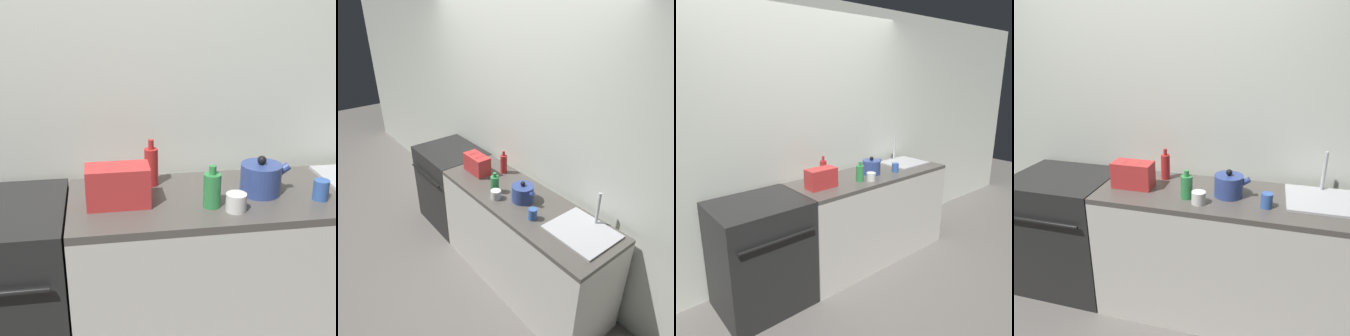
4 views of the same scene
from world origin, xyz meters
TOP-DOWN VIEW (x-y plane):
  - ground_plane at (0.00, 0.00)m, footprint 12.00×12.00m
  - wall_back at (0.00, 0.67)m, footprint 8.00×0.05m
  - stove at (-0.64, 0.31)m, footprint 0.74×0.65m
  - counter_block at (0.63, 0.30)m, footprint 1.76×0.60m
  - kettle at (0.62, 0.29)m, footprint 0.23×0.19m
  - toaster at (-0.03, 0.27)m, footprint 0.27×0.14m
  - sink_tray at (1.21, 0.37)m, footprint 0.46×0.40m
  - bottle_red at (0.14, 0.47)m, footprint 0.06×0.06m
  - bottle_green at (0.37, 0.19)m, footprint 0.08×0.08m
  - cup_white at (0.46, 0.13)m, footprint 0.09×0.09m
  - cup_blue at (0.87, 0.18)m, footprint 0.07×0.07m

SIDE VIEW (x-z plane):
  - ground_plane at x=0.00m, z-range 0.00..0.00m
  - counter_block at x=0.63m, z-range 0.00..0.93m
  - stove at x=-0.64m, z-range 0.01..0.95m
  - sink_tray at x=1.21m, z-range 0.81..1.09m
  - cup_white at x=0.46m, z-range 0.93..1.01m
  - cup_blue at x=0.87m, z-range 0.93..1.03m
  - kettle at x=0.62m, z-range 0.92..1.10m
  - bottle_green at x=0.37m, z-range 0.92..1.11m
  - toaster at x=-0.03m, z-range 0.93..1.11m
  - bottle_red at x=0.14m, z-range 0.92..1.14m
  - wall_back at x=0.00m, z-range 0.00..2.60m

